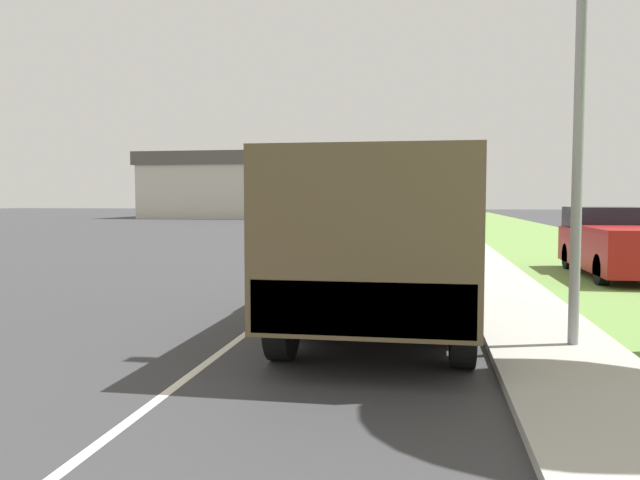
# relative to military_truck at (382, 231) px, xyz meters

# --- Properties ---
(ground_plane) EXTENTS (180.00, 180.00, 0.00)m
(ground_plane) POSITION_rel_military_truck_xyz_m (-2.06, 29.83, -1.58)
(ground_plane) COLOR #38383A
(lane_centre_stripe) EXTENTS (0.12, 120.00, 0.00)m
(lane_centre_stripe) POSITION_rel_military_truck_xyz_m (-2.06, 29.83, -1.58)
(lane_centre_stripe) COLOR silver
(lane_centre_stripe) RESTS_ON ground
(sidewalk_right) EXTENTS (1.80, 120.00, 0.12)m
(sidewalk_right) POSITION_rel_military_truck_xyz_m (2.44, 29.83, -1.52)
(sidewalk_right) COLOR #ADAAA3
(sidewalk_right) RESTS_ON ground
(grass_strip_right) EXTENTS (7.00, 120.00, 0.02)m
(grass_strip_right) POSITION_rel_military_truck_xyz_m (6.84, 29.83, -1.57)
(grass_strip_right) COLOR #6B9347
(grass_strip_right) RESTS_ON ground
(military_truck) EXTENTS (2.59, 6.69, 2.78)m
(military_truck) POSITION_rel_military_truck_xyz_m (0.00, 0.00, 0.00)
(military_truck) COLOR #545B3D
(military_truck) RESTS_ON ground
(car_nearest_ahead) EXTENTS (1.72, 4.10, 1.71)m
(car_nearest_ahead) POSITION_rel_military_truck_xyz_m (-0.40, 12.39, -0.83)
(car_nearest_ahead) COLOR navy
(car_nearest_ahead) RESTS_ON ground
(car_second_ahead) EXTENTS (1.90, 4.11, 1.75)m
(car_second_ahead) POSITION_rel_military_truck_xyz_m (0.07, 21.38, -0.81)
(car_second_ahead) COLOR #B7BABF
(car_second_ahead) RESTS_ON ground
(car_third_ahead) EXTENTS (1.94, 4.73, 1.52)m
(car_third_ahead) POSITION_rel_military_truck_xyz_m (-0.66, 32.66, -0.89)
(car_third_ahead) COLOR maroon
(car_third_ahead) RESTS_ON ground
(car_fourth_ahead) EXTENTS (1.84, 4.66, 1.59)m
(car_fourth_ahead) POSITION_rel_military_truck_xyz_m (-3.77, 46.74, -0.87)
(car_fourth_ahead) COLOR #336B3D
(car_fourth_ahead) RESTS_ON ground
(car_farthest_ahead) EXTENTS (1.80, 4.42, 1.68)m
(car_farthest_ahead) POSITION_rel_military_truck_xyz_m (-3.67, 63.03, -0.83)
(car_farthest_ahead) COLOR navy
(car_farthest_ahead) RESTS_ON ground
(pickup_truck) EXTENTS (2.10, 5.38, 1.84)m
(pickup_truck) POSITION_rel_military_truck_xyz_m (5.82, 7.89, -0.67)
(pickup_truck) COLOR maroon
(pickup_truck) RESTS_ON grass_strip_right
(lamp_post) EXTENTS (1.69, 0.24, 7.60)m
(lamp_post) POSITION_rel_military_truck_xyz_m (2.49, -1.13, 3.02)
(lamp_post) COLOR gray
(lamp_post) RESTS_ON sidewalk_right
(building_distant) EXTENTS (20.35, 10.99, 7.12)m
(building_distant) POSITION_rel_military_truck_xyz_m (-19.95, 57.33, 2.02)
(building_distant) COLOR beige
(building_distant) RESTS_ON ground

